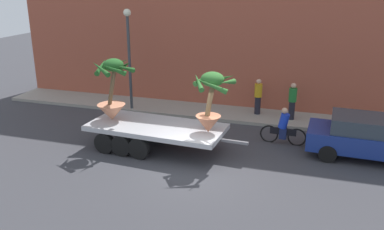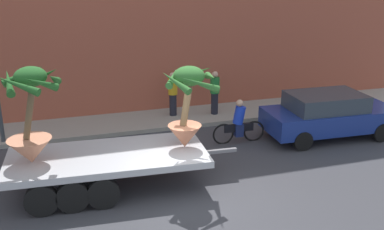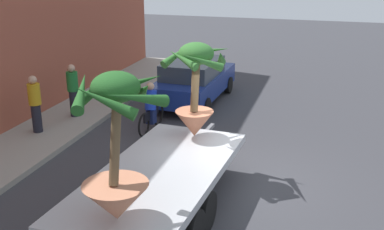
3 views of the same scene
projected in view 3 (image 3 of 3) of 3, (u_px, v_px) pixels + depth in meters
ground_plane at (238, 180)px, 11.39m from camera, size 60.00×60.00×0.00m
sidewalk at (20, 149)px, 13.01m from camera, size 24.00×2.20×0.15m
flatbed_trailer at (154, 187)px, 9.45m from camera, size 6.29×2.62×0.98m
potted_palm_rear at (196, 88)px, 11.15m from camera, size 1.56×1.60×2.26m
potted_palm_middle at (116, 156)px, 7.60m from camera, size 1.54×1.63×2.47m
cyclist at (151, 109)px, 14.43m from camera, size 1.84×0.36×1.54m
parked_car at (194, 80)px, 17.13m from camera, size 4.64×2.12×1.58m
pedestrian_near_gate at (73, 89)px, 15.14m from camera, size 0.36×0.36×1.71m
pedestrian_far_left at (35, 103)px, 13.77m from camera, size 0.36×0.36×1.71m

